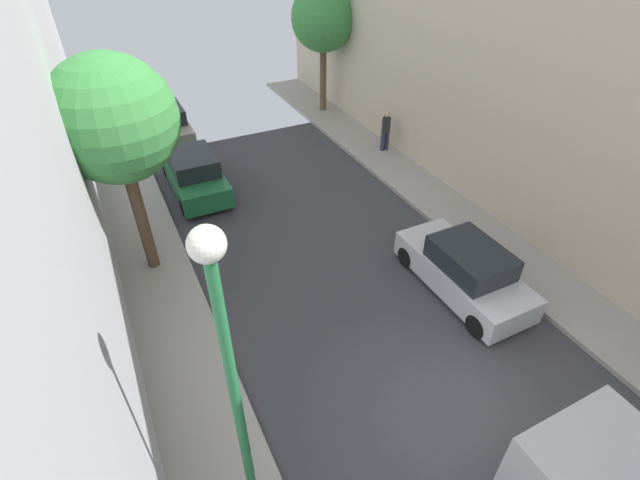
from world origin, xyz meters
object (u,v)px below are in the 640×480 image
object	(u,v)px
street_tree_0	(114,121)
lamp_post	(229,362)
parked_car_left_3	(166,124)
parked_car_left_2	(194,174)
parked_car_right_2	(465,270)
pedestrian	(386,130)
street_tree_1	(323,19)

from	to	relation	value
street_tree_0	lamp_post	bearing A→B (deg)	-87.01
parked_car_left_3	street_tree_0	world-z (taller)	street_tree_0
parked_car_left_2	parked_car_right_2	world-z (taller)	same
pedestrian	lamp_post	xyz separation A→B (m)	(-10.06, -11.24, 3.10)
pedestrian	parked_car_left_2	bearing A→B (deg)	176.53
parked_car_left_3	parked_car_right_2	distance (m)	15.03
parked_car_right_2	lamp_post	size ratio (longest dim) A/B	0.67
street_tree_0	lamp_post	distance (m)	7.79
street_tree_1	street_tree_0	bearing A→B (deg)	-138.96
parked_car_left_3	parked_car_right_2	bearing A→B (deg)	-68.94
parked_car_left_3	pedestrian	size ratio (longest dim) A/B	2.44
street_tree_1	lamp_post	world-z (taller)	lamp_post
street_tree_0	street_tree_1	world-z (taller)	street_tree_0
parked_car_right_2	street_tree_1	bearing A→B (deg)	79.81
street_tree_1	lamp_post	distance (m)	19.28
lamp_post	parked_car_left_2	bearing A→B (deg)	80.80
parked_car_left_2	street_tree_1	size ratio (longest dim) A/B	0.72
parked_car_left_2	lamp_post	bearing A→B (deg)	-99.20
parked_car_left_3	street_tree_1	distance (m)	8.72
parked_car_right_2	lamp_post	distance (m)	8.58
parked_car_right_2	street_tree_1	xyz separation A→B (m)	(2.47, 13.73, 3.76)
parked_car_left_2	pedestrian	world-z (taller)	pedestrian
lamp_post	street_tree_0	bearing A→B (deg)	92.99
parked_car_left_2	pedestrian	xyz separation A→B (m)	(8.16, -0.49, 0.35)
parked_car_left_2	pedestrian	size ratio (longest dim) A/B	2.44
pedestrian	street_tree_0	xyz separation A→B (m)	(-10.46, -3.48, 3.63)
parked_car_left_2	street_tree_0	xyz separation A→B (m)	(-2.31, -3.97, 3.99)
pedestrian	street_tree_1	bearing A→B (deg)	93.07
street_tree_0	street_tree_1	bearing A→B (deg)	41.04
parked_car_left_2	street_tree_0	distance (m)	6.08
parked_car_left_2	parked_car_right_2	bearing A→B (deg)	-58.59
parked_car_left_2	street_tree_0	world-z (taller)	street_tree_0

